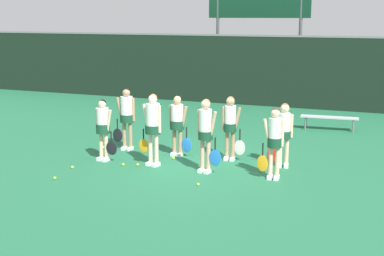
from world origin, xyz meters
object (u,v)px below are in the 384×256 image
at_px(scoreboard, 259,4).
at_px(tennis_ball_2, 72,167).
at_px(player_2, 206,129).
at_px(bench_courtside, 329,119).
at_px(player_3, 274,138).
at_px(player_5, 177,121).
at_px(tennis_ball_3, 173,158).
at_px(player_0, 103,125).
at_px(tennis_ball_5, 123,165).
at_px(player_6, 230,123).
at_px(player_4, 127,113).
at_px(tennis_ball_4, 55,178).
at_px(player_1, 153,123).
at_px(player_7, 284,130).
at_px(tennis_ball_0, 198,184).
at_px(tennis_ball_1, 138,165).
at_px(tennis_ball_6, 104,147).

xyz_separation_m(scoreboard, tennis_ball_2, (-1.32, -12.26, -4.12)).
bearing_deg(player_2, bench_courtside, 78.82).
height_order(player_3, player_5, player_3).
xyz_separation_m(scoreboard, tennis_ball_3, (0.65, -10.54, -4.12)).
xyz_separation_m(player_0, tennis_ball_5, (0.71, -0.27, -0.90)).
height_order(scoreboard, player_6, scoreboard).
distance_m(player_4, tennis_ball_4, 3.25).
xyz_separation_m(player_3, player_4, (-4.44, 1.14, 0.07)).
bearing_deg(player_1, player_2, 8.42).
distance_m(player_3, player_7, 1.07).
distance_m(bench_courtside, player_6, 5.12).
distance_m(scoreboard, tennis_ball_2, 13.00).
bearing_deg(tennis_ball_4, tennis_ball_2, 98.85).
distance_m(player_1, tennis_ball_5, 1.30).
bearing_deg(player_6, tennis_ball_2, -153.86).
height_order(tennis_ball_0, tennis_ball_1, tennis_ball_1).
bearing_deg(scoreboard, tennis_ball_6, -99.22).
height_order(bench_courtside, tennis_ball_3, bench_courtside).
height_order(player_6, player_7, player_6).
relative_size(tennis_ball_1, tennis_ball_6, 1.02).
bearing_deg(scoreboard, player_1, -87.90).
bearing_deg(scoreboard, tennis_ball_3, -86.50).
height_order(player_0, tennis_ball_6, player_0).
bearing_deg(player_6, tennis_ball_1, -151.46).
height_order(player_3, tennis_ball_2, player_3).
xyz_separation_m(player_6, tennis_ball_1, (-1.97, -1.43, -0.95)).
distance_m(player_4, player_6, 3.01).
bearing_deg(tennis_ball_0, player_2, 101.58).
height_order(player_0, player_2, player_2).
xyz_separation_m(player_4, tennis_ball_4, (-0.21, -3.08, -1.00)).
xyz_separation_m(player_4, player_7, (4.43, -0.07, -0.09)).
relative_size(player_6, tennis_ball_0, 25.18).
distance_m(bench_courtside, player_2, 6.41).
bearing_deg(tennis_ball_5, player_2, 6.83).
distance_m(player_4, player_7, 4.43).
distance_m(player_6, tennis_ball_6, 3.82).
xyz_separation_m(player_2, tennis_ball_2, (-3.16, -0.92, -1.03)).
xyz_separation_m(player_1, player_7, (3.04, 1.10, -0.15)).
distance_m(player_7, tennis_ball_1, 3.74).
distance_m(bench_courtside, player_3, 5.96).
bearing_deg(tennis_ball_1, player_4, 127.09).
height_order(tennis_ball_4, tennis_ball_5, tennis_ball_5).
bearing_deg(tennis_ball_1, player_0, 172.10).
bearing_deg(tennis_ball_1, bench_courtside, 58.00).
bearing_deg(player_5, tennis_ball_0, -53.46).
relative_size(player_4, player_5, 1.08).
bearing_deg(player_6, player_7, -12.62).
height_order(player_6, tennis_ball_5, player_6).
relative_size(player_2, player_6, 1.07).
relative_size(player_4, tennis_ball_1, 25.20).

